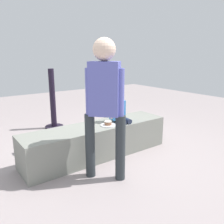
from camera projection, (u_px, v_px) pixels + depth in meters
name	position (u px, v px, depth m)	size (l,w,h in m)	color
ground_plane	(98.00, 155.00, 3.45)	(12.00, 12.00, 0.00)	gray
concrete_ledge	(98.00, 140.00, 3.39)	(2.20, 0.54, 0.47)	gray
child_seated	(118.00, 108.00, 3.45)	(0.28, 0.32, 0.48)	#242D44
adult_standing	(105.00, 98.00, 2.60)	(0.37, 0.39, 1.64)	#293033
cake_plate	(108.00, 124.00, 3.31)	(0.22, 0.22, 0.07)	white
gift_bag	(32.00, 144.00, 3.54)	(0.25, 0.12, 0.30)	#59C6B2
railing_post	(53.00, 106.00, 4.62)	(0.36, 0.36, 1.19)	black
water_bottle_near_gift	(92.00, 120.00, 4.90)	(0.06, 0.06, 0.23)	silver
party_cup_red	(75.00, 127.00, 4.60)	(0.09, 0.09, 0.10)	red
cake_box_white	(63.00, 148.00, 3.57)	(0.34, 0.27, 0.10)	white
handbag_black_leather	(103.00, 134.00, 4.05)	(0.29, 0.13, 0.30)	black
handbag_brown_canvas	(109.00, 124.00, 4.62)	(0.33, 0.12, 0.31)	brown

